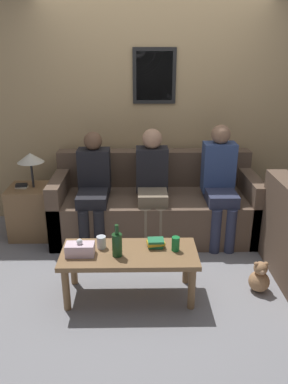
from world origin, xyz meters
name	(u,v)px	position (x,y,z in m)	size (l,w,h in m)	color
ground_plane	(157,254)	(0.00, 0.00, 0.00)	(16.00, 16.00, 0.00)	gray
wall_back	(154,112)	(0.00, 1.00, 1.30)	(9.00, 0.08, 2.60)	tan
couch_main	(155,206)	(0.00, 0.52, 0.32)	(2.22, 0.89, 0.89)	brown
coffee_table	(129,258)	(-0.26, -0.67, 0.36)	(1.13, 0.48, 0.42)	olive
side_table_with_lamp	(31,208)	(-1.38, 0.46, 0.33)	(0.44, 0.44, 0.96)	olive
wine_bottle	(117,244)	(-0.36, -0.73, 0.52)	(0.08, 0.08, 0.27)	#19421E
drinking_glass	(101,242)	(-0.50, -0.60, 0.47)	(0.08, 0.08, 0.10)	silver
book_stack	(156,243)	(-0.04, -0.59, 0.46)	(0.16, 0.11, 0.07)	#237547
soda_can	(176,244)	(0.12, -0.65, 0.48)	(0.07, 0.07, 0.12)	#197A38
tissue_box	(80,249)	(-0.66, -0.71, 0.47)	(0.23, 0.12, 0.15)	silver
person_left	(93,184)	(-0.66, 0.36, 0.65)	(0.34, 0.63, 1.17)	black
person_middle	(152,181)	(-0.04, 0.38, 0.67)	(0.34, 0.57, 1.21)	#756651
person_right	(220,180)	(0.68, 0.35, 0.69)	(0.34, 0.59, 1.25)	#2D334C
teddy_bear	(259,278)	(0.86, -0.63, 0.12)	(0.18, 0.18, 0.29)	#A87A51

